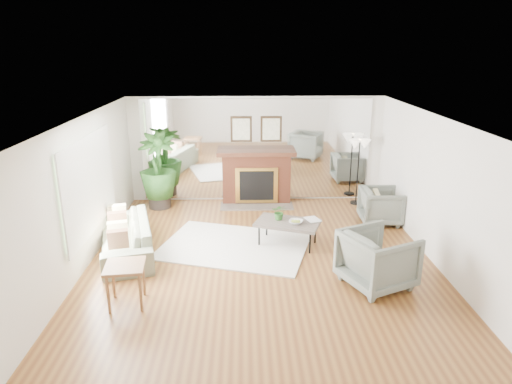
{
  "coord_description": "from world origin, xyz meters",
  "views": [
    {
      "loc": [
        -0.3,
        -7.16,
        3.64
      ],
      "look_at": [
        -0.08,
        0.6,
        1.12
      ],
      "focal_mm": 32.0,
      "sensor_mm": 36.0,
      "label": 1
    }
  ],
  "objects_px": {
    "side_table": "(125,271)",
    "armchair_front": "(378,259)",
    "fireplace": "(256,176)",
    "armchair_back": "(381,206)",
    "sofa": "(126,237)",
    "potted_ficus": "(158,168)",
    "floor_lamp": "(359,149)",
    "coffee_table": "(288,224)"
  },
  "relations": [
    {
      "from": "side_table",
      "to": "armchair_front",
      "type": "bearing_deg",
      "value": 6.82
    },
    {
      "from": "fireplace",
      "to": "armchair_back",
      "type": "distance_m",
      "value": 2.97
    },
    {
      "from": "sofa",
      "to": "side_table",
      "type": "height_order",
      "value": "side_table"
    },
    {
      "from": "potted_ficus",
      "to": "floor_lamp",
      "type": "relative_size",
      "value": 1.13
    },
    {
      "from": "armchair_back",
      "to": "sofa",
      "type": "bearing_deg",
      "value": 106.85
    },
    {
      "from": "sofa",
      "to": "armchair_back",
      "type": "distance_m",
      "value": 5.23
    },
    {
      "from": "fireplace",
      "to": "side_table",
      "type": "distance_m",
      "value": 4.92
    },
    {
      "from": "armchair_back",
      "to": "floor_lamp",
      "type": "xyz_separation_m",
      "value": [
        -0.22,
        1.24,
        0.95
      ]
    },
    {
      "from": "armchair_back",
      "to": "side_table",
      "type": "height_order",
      "value": "armchair_back"
    },
    {
      "from": "sofa",
      "to": "potted_ficus",
      "type": "bearing_deg",
      "value": 160.54
    },
    {
      "from": "sofa",
      "to": "side_table",
      "type": "relative_size",
      "value": 3.41
    },
    {
      "from": "fireplace",
      "to": "armchair_back",
      "type": "xyz_separation_m",
      "value": [
        2.6,
        -1.4,
        -0.28
      ]
    },
    {
      "from": "sofa",
      "to": "potted_ficus",
      "type": "relative_size",
      "value": 1.22
    },
    {
      "from": "armchair_front",
      "to": "armchair_back",
      "type": "bearing_deg",
      "value": -42.11
    },
    {
      "from": "sofa",
      "to": "potted_ficus",
      "type": "height_order",
      "value": "potted_ficus"
    },
    {
      "from": "potted_ficus",
      "to": "floor_lamp",
      "type": "height_order",
      "value": "potted_ficus"
    },
    {
      "from": "sofa",
      "to": "armchair_back",
      "type": "bearing_deg",
      "value": 89.71
    },
    {
      "from": "fireplace",
      "to": "floor_lamp",
      "type": "bearing_deg",
      "value": -3.82
    },
    {
      "from": "coffee_table",
      "to": "armchair_front",
      "type": "distance_m",
      "value": 2.01
    },
    {
      "from": "floor_lamp",
      "to": "potted_ficus",
      "type": "bearing_deg",
      "value": -178.32
    },
    {
      "from": "fireplace",
      "to": "floor_lamp",
      "type": "xyz_separation_m",
      "value": [
        2.38,
        -0.16,
        0.67
      ]
    },
    {
      "from": "coffee_table",
      "to": "floor_lamp",
      "type": "distance_m",
      "value": 3.1
    },
    {
      "from": "floor_lamp",
      "to": "side_table",
      "type": "bearing_deg",
      "value": -135.42
    },
    {
      "from": "armchair_front",
      "to": "side_table",
      "type": "distance_m",
      "value": 3.82
    },
    {
      "from": "armchair_front",
      "to": "side_table",
      "type": "bearing_deg",
      "value": 72.04
    },
    {
      "from": "side_table",
      "to": "floor_lamp",
      "type": "height_order",
      "value": "floor_lamp"
    },
    {
      "from": "coffee_table",
      "to": "armchair_back",
      "type": "height_order",
      "value": "armchair_back"
    },
    {
      "from": "potted_ficus",
      "to": "armchair_front",
      "type": "bearing_deg",
      "value": -42.77
    },
    {
      "from": "coffee_table",
      "to": "armchair_front",
      "type": "bearing_deg",
      "value": -51.21
    },
    {
      "from": "fireplace",
      "to": "potted_ficus",
      "type": "relative_size",
      "value": 1.16
    },
    {
      "from": "armchair_back",
      "to": "side_table",
      "type": "distance_m",
      "value": 5.56
    },
    {
      "from": "coffee_table",
      "to": "armchair_front",
      "type": "relative_size",
      "value": 1.34
    },
    {
      "from": "fireplace",
      "to": "armchair_front",
      "type": "distance_m",
      "value": 4.42
    },
    {
      "from": "sofa",
      "to": "armchair_back",
      "type": "relative_size",
      "value": 2.59
    },
    {
      "from": "fireplace",
      "to": "potted_ficus",
      "type": "bearing_deg",
      "value": -172.58
    },
    {
      "from": "floor_lamp",
      "to": "fireplace",
      "type": "bearing_deg",
      "value": 176.18
    },
    {
      "from": "fireplace",
      "to": "side_table",
      "type": "xyz_separation_m",
      "value": [
        -2.02,
        -4.49,
        -0.13
      ]
    },
    {
      "from": "coffee_table",
      "to": "armchair_back",
      "type": "bearing_deg",
      "value": 27.18
    },
    {
      "from": "fireplace",
      "to": "floor_lamp",
      "type": "height_order",
      "value": "fireplace"
    },
    {
      "from": "armchair_back",
      "to": "armchair_front",
      "type": "height_order",
      "value": "armchair_front"
    },
    {
      "from": "fireplace",
      "to": "armchair_front",
      "type": "relative_size",
      "value": 2.07
    },
    {
      "from": "coffee_table",
      "to": "armchair_back",
      "type": "relative_size",
      "value": 1.6
    }
  ]
}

